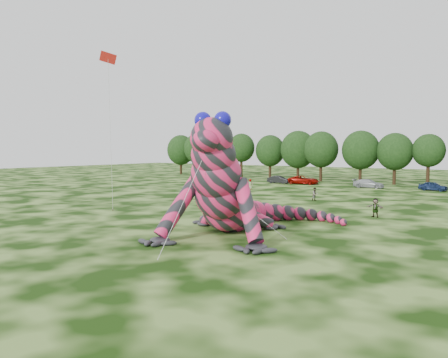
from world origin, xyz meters
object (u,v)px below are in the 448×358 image
tree_4 (270,157)px  car_2 (304,180)px  spectator_0 (248,194)px  spectator_5 (375,208)px  car_0 (220,178)px  tree_3 (241,156)px  flying_kite (108,69)px  tree_2 (218,155)px  tree_5 (298,155)px  car_3 (368,184)px  tree_8 (395,159)px  car_1 (279,180)px  tree_6 (321,156)px  tree_9 (428,160)px  tree_7 (361,157)px  inflatable_gecko (231,174)px  tree_1 (198,154)px  spectator_4 (250,184)px  tree_0 (181,155)px  car_4 (433,186)px

tree_4 → car_2: (12.23, -9.97, -3.78)m
car_2 → spectator_0: spectator_0 is taller
spectator_5 → car_0: bearing=150.5°
tree_3 → car_2: size_ratio=1.76×
flying_kite → tree_2: bearing=116.1°
tree_5 → spectator_5: size_ratio=5.68×
tree_5 → car_0: tree_5 is taller
car_3 → tree_8: bearing=-12.7°
car_1 → car_3: car_3 is taller
tree_5 → tree_6: size_ratio=1.03×
tree_6 → tree_9: tree_6 is taller
tree_7 → spectator_5: (13.59, -38.40, -3.87)m
tree_5 → tree_8: size_ratio=1.10×
tree_4 → tree_5: tree_5 is taller
tree_4 → car_0: (-3.85, -12.53, -3.86)m
car_1 → car_2: (4.31, 1.12, 0.07)m
tree_3 → tree_7: size_ratio=1.00×
inflatable_gecko → tree_1: size_ratio=1.77×
tree_2 → tree_7: bearing=-3.4°
flying_kite → spectator_4: 32.40m
tree_8 → car_0: 31.43m
tree_4 → tree_6: tree_6 is taller
tree_2 → car_1: 24.39m
tree_7 → tree_8: 5.87m
tree_1 → tree_7: bearing=-1.9°
tree_3 → tree_7: tree_7 is taller
car_0 → tree_2: bearing=32.8°
tree_5 → spectator_4: 24.22m
car_1 → car_3: size_ratio=0.87×
tree_2 → tree_6: bearing=-4.7°
tree_0 → tree_4: 24.92m
car_2 → tree_2: bearing=63.2°
tree_6 → tree_9: bearing=2.0°
inflatable_gecko → car_4: inflatable_gecko is taller
tree_5 → car_1: bearing=-82.6°
car_4 → spectator_0: bearing=157.5°
spectator_5 → tree_5: bearing=131.1°
tree_5 → car_4: (26.47, -9.78, -4.22)m
tree_2 → tree_4: tree_2 is taller
inflatable_gecko → car_4: (6.89, 43.20, -3.66)m
car_4 → tree_3: bearing=85.0°
inflatable_gecko → spectator_0: inflatable_gecko is taller
tree_3 → car_4: (39.06, -8.42, -4.04)m
inflatable_gecko → tree_2: bearing=109.6°
tree_6 → car_1: 10.77m
tree_2 → tree_8: bearing=-2.6°
tree_2 → spectator_5: 61.72m
tree_5 → spectator_0: (11.02, -36.85, -4.02)m
car_1 → tree_0: bearing=71.9°
tree_0 → car_2: tree_0 is taller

